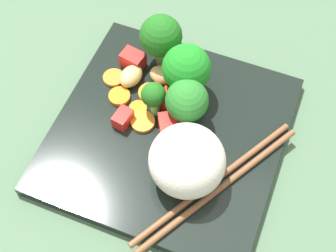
% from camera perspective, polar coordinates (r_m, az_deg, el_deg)
% --- Properties ---
extents(ground_plane, '(1.10, 1.10, 0.02)m').
position_cam_1_polar(ground_plane, '(0.61, 0.05, -1.78)').
color(ground_plane, '#49694C').
extents(square_plate, '(0.28, 0.28, 0.02)m').
position_cam_1_polar(square_plate, '(0.59, 0.05, -0.95)').
color(square_plate, black).
rests_on(square_plate, ground_plane).
extents(rice_mound, '(0.12, 0.12, 0.07)m').
position_cam_1_polar(rice_mound, '(0.52, 2.25, -4.08)').
color(rice_mound, white).
rests_on(rice_mound, square_plate).
extents(broccoli_floret_0, '(0.03, 0.03, 0.05)m').
position_cam_1_polar(broccoli_floret_0, '(0.57, -1.71, 3.57)').
color(broccoli_floret_0, '#74B959').
rests_on(broccoli_floret_0, square_plate).
extents(broccoli_floret_1, '(0.05, 0.05, 0.07)m').
position_cam_1_polar(broccoli_floret_1, '(0.56, 2.21, 2.92)').
color(broccoli_floret_1, '#75BA5F').
rests_on(broccoli_floret_1, square_plate).
extents(broccoli_floret_2, '(0.05, 0.05, 0.08)m').
position_cam_1_polar(broccoli_floret_2, '(0.61, -0.84, 10.39)').
color(broccoli_floret_2, '#72B259').
rests_on(broccoli_floret_2, square_plate).
extents(broccoli_floret_3, '(0.06, 0.06, 0.08)m').
position_cam_1_polar(broccoli_floret_3, '(0.58, 2.12, 6.76)').
color(broccoli_floret_3, '#669E47').
rests_on(broccoli_floret_3, square_plate).
extents(carrot_slice_0, '(0.04, 0.04, 0.01)m').
position_cam_1_polar(carrot_slice_0, '(0.61, -5.73, 3.49)').
color(carrot_slice_0, orange).
rests_on(carrot_slice_0, square_plate).
extents(carrot_slice_1, '(0.04, 0.04, 0.00)m').
position_cam_1_polar(carrot_slice_1, '(0.63, -6.41, 5.66)').
color(carrot_slice_1, orange).
rests_on(carrot_slice_1, square_plate).
extents(carrot_slice_2, '(0.04, 0.04, 0.00)m').
position_cam_1_polar(carrot_slice_2, '(0.59, -2.98, 0.49)').
color(carrot_slice_2, orange).
rests_on(carrot_slice_2, square_plate).
extents(carrot_slice_3, '(0.03, 0.03, 0.01)m').
position_cam_1_polar(carrot_slice_3, '(0.61, -2.11, 3.83)').
color(carrot_slice_3, orange).
rests_on(carrot_slice_3, square_plate).
extents(carrot_slice_4, '(0.03, 0.03, 0.00)m').
position_cam_1_polar(carrot_slice_4, '(0.60, -3.53, 2.07)').
color(carrot_slice_4, orange).
rests_on(carrot_slice_4, square_plate).
extents(pepper_chunk_0, '(0.03, 0.03, 0.02)m').
position_cam_1_polar(pepper_chunk_0, '(0.60, 0.33, 3.03)').
color(pepper_chunk_0, red).
rests_on(pepper_chunk_0, square_plate).
extents(pepper_chunk_1, '(0.02, 0.03, 0.02)m').
position_cam_1_polar(pepper_chunk_1, '(0.58, -5.33, 0.91)').
color(pepper_chunk_1, red).
rests_on(pepper_chunk_1, square_plate).
extents(pepper_chunk_2, '(0.03, 0.03, 0.02)m').
position_cam_1_polar(pepper_chunk_2, '(0.63, -4.13, 7.75)').
color(pepper_chunk_2, red).
rests_on(pepper_chunk_2, square_plate).
extents(pepper_chunk_3, '(0.03, 0.03, 0.02)m').
position_cam_1_polar(pepper_chunk_3, '(0.57, 0.28, 0.14)').
color(pepper_chunk_3, red).
rests_on(pepper_chunk_3, square_plate).
extents(chicken_piece_0, '(0.03, 0.03, 0.02)m').
position_cam_1_polar(chicken_piece_0, '(0.62, -0.67, 6.03)').
color(chicken_piece_0, tan).
rests_on(chicken_piece_0, square_plate).
extents(chicken_piece_1, '(0.03, 0.04, 0.02)m').
position_cam_1_polar(chicken_piece_1, '(0.62, -4.38, 5.86)').
color(chicken_piece_1, tan).
rests_on(chicken_piece_1, square_plate).
extents(chopstick_pair, '(0.14, 0.21, 0.01)m').
position_cam_1_polar(chopstick_pair, '(0.55, 5.71, -6.95)').
color(chopstick_pair, brown).
rests_on(chopstick_pair, square_plate).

